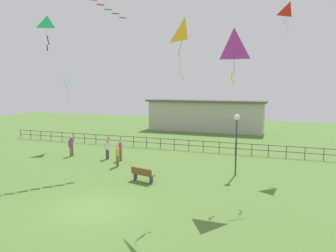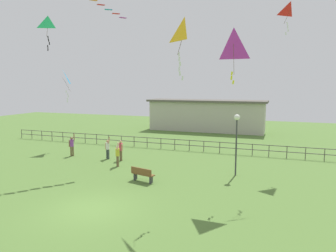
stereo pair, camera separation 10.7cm
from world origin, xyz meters
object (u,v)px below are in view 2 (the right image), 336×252
at_px(person_0, 108,148).
at_px(park_bench, 142,174).
at_px(person_2, 72,145).
at_px(person_3, 117,154).
at_px(lamppost, 237,131).
at_px(kite_3, 290,10).
at_px(kite_0, 184,32).
at_px(kite_2, 48,25).
at_px(person_1, 121,149).
at_px(kite_1, 233,45).
at_px(kite_4, 63,78).

bearing_deg(person_0, park_bench, -41.29).
distance_m(person_2, person_3, 5.32).
distance_m(lamppost, kite_3, 8.91).
height_order(lamppost, kite_0, kite_0).
height_order(person_2, kite_0, kite_0).
bearing_deg(kite_2, person_3, -3.61).
bearing_deg(person_1, lamppost, -6.28).
height_order(lamppost, park_bench, lamppost).
bearing_deg(person_3, person_0, 136.54).
relative_size(park_bench, person_0, 0.89).
distance_m(person_1, kite_1, 12.07).
bearing_deg(person_2, person_3, -18.04).
xyz_separation_m(lamppost, person_3, (-8.08, -0.63, -1.99)).
relative_size(lamppost, person_3, 2.22).
distance_m(kite_1, kite_3, 8.04).
bearing_deg(kite_0, lamppost, 71.92).
bearing_deg(person_0, kite_0, -38.72).
bearing_deg(kite_0, person_0, 141.28).
xyz_separation_m(park_bench, person_3, (-3.09, 2.59, 0.41)).
relative_size(person_2, kite_0, 0.63).
relative_size(person_0, kite_2, 0.71).
bearing_deg(person_3, person_1, 110.83).
xyz_separation_m(kite_3, kite_4, (-18.47, 0.02, -4.35)).
distance_m(kite_0, kite_4, 16.58).
bearing_deg(kite_2, person_0, 19.12).
xyz_separation_m(park_bench, kite_0, (3.22, -2.20, 7.65)).
xyz_separation_m(person_0, person_2, (-3.24, -0.07, 0.03)).
bearing_deg(person_3, kite_2, 176.39).
bearing_deg(park_bench, kite_0, -34.39).
height_order(park_bench, person_0, person_0).
height_order(kite_3, kite_4, kite_3).
distance_m(person_2, kite_0, 14.91).
relative_size(kite_0, kite_2, 1.16).
bearing_deg(person_1, kite_1, -27.06).
bearing_deg(park_bench, person_0, 138.71).
xyz_separation_m(lamppost, kite_1, (0.20, -3.59, 4.81)).
bearing_deg(person_1, kite_4, 160.32).
distance_m(person_0, person_2, 3.24).
xyz_separation_m(person_0, kite_0, (8.12, -6.51, 7.23)).
bearing_deg(kite_1, person_0, 155.17).
distance_m(lamppost, person_0, 10.15).
bearing_deg(person_3, kite_1, -19.62).
xyz_separation_m(lamppost, person_0, (-9.90, 1.09, -1.99)).
bearing_deg(kite_3, person_0, -169.56).
distance_m(person_3, kite_0, 10.73).
relative_size(park_bench, kite_1, 0.56).
bearing_deg(person_2, person_1, -0.74).
bearing_deg(person_1, kite_2, -166.54).
xyz_separation_m(person_1, kite_0, (6.91, -6.38, 7.22)).
xyz_separation_m(park_bench, kite_3, (7.81, 6.66, 10.14)).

